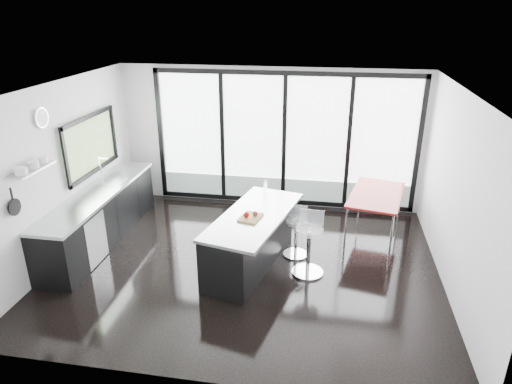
% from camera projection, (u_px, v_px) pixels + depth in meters
% --- Properties ---
extents(floor, '(6.00, 5.00, 0.00)m').
position_uv_depth(floor, '(247.00, 265.00, 7.33)').
color(floor, black).
rests_on(floor, ground).
extents(ceiling, '(6.00, 5.00, 0.00)m').
position_uv_depth(ceiling, '(245.00, 89.00, 6.26)').
color(ceiling, white).
rests_on(ceiling, wall_back).
extents(wall_back, '(6.00, 0.09, 2.80)m').
position_uv_depth(wall_back, '(283.00, 146.00, 9.05)').
color(wall_back, silver).
rests_on(wall_back, ground).
extents(wall_front, '(6.00, 0.00, 2.80)m').
position_uv_depth(wall_front, '(199.00, 274.00, 4.52)').
color(wall_front, silver).
rests_on(wall_front, ground).
extents(wall_left, '(0.26, 5.00, 2.80)m').
position_uv_depth(wall_left, '(70.00, 157.00, 7.44)').
color(wall_left, silver).
rests_on(wall_left, ground).
extents(wall_right, '(0.00, 5.00, 2.80)m').
position_uv_depth(wall_right, '(458.00, 197.00, 6.33)').
color(wall_right, silver).
rests_on(wall_right, ground).
extents(counter_cabinets, '(0.69, 3.24, 1.36)m').
position_uv_depth(counter_cabinets, '(100.00, 216.00, 7.93)').
color(counter_cabinets, black).
rests_on(counter_cabinets, floor).
extents(island, '(1.37, 2.31, 1.15)m').
position_uv_depth(island, '(250.00, 239.00, 7.20)').
color(island, black).
rests_on(island, floor).
extents(bar_stool_near, '(0.53, 0.53, 0.78)m').
position_uv_depth(bar_stool_near, '(308.00, 251.00, 6.96)').
color(bar_stool_near, silver).
rests_on(bar_stool_near, floor).
extents(bar_stool_far, '(0.42, 0.42, 0.65)m').
position_uv_depth(bar_stool_far, '(296.00, 238.00, 7.49)').
color(bar_stool_far, silver).
rests_on(bar_stool_far, floor).
extents(red_table, '(1.14, 1.63, 0.80)m').
position_uv_depth(red_table, '(374.00, 214.00, 8.16)').
color(red_table, maroon).
rests_on(red_table, floor).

